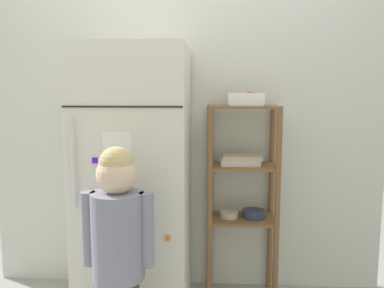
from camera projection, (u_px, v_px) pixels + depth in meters
The scene contains 5 objects.
kitchen_wall_back at pixel (185, 135), 2.61m from camera, with size 2.65×0.03×2.10m, color silver.
refrigerator at pixel (135, 181), 2.35m from camera, with size 0.64×0.62×1.60m.
child_standing at pixel (118, 235), 1.85m from camera, with size 0.35×0.26×1.09m.
pantry_shelf_unit at pixel (242, 184), 2.46m from camera, with size 0.45×0.29×1.25m.
fruit_bin at pixel (248, 100), 2.38m from camera, with size 0.22×0.18×0.09m.
Camera 1 is at (0.19, -2.25, 1.33)m, focal length 36.19 mm.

